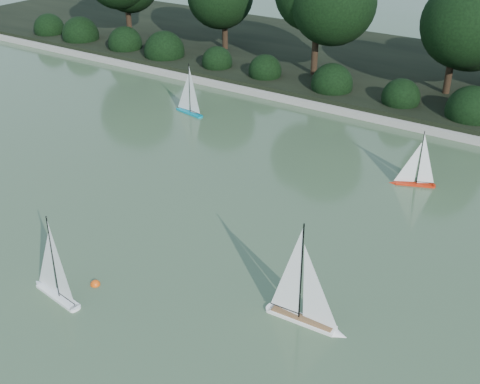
# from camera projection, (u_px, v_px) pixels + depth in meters

# --- Properties ---
(ground) EXTENTS (80.00, 80.00, 0.00)m
(ground) POSITION_uv_depth(u_px,v_px,m) (165.00, 299.00, 9.57)
(ground) COLOR #2E4227
(ground) RESTS_ON ground
(pond_coping) EXTENTS (40.00, 0.35, 0.18)m
(pond_coping) POSITION_uv_depth(u_px,v_px,m) (380.00, 119.00, 16.11)
(pond_coping) COLOR gray
(pond_coping) RESTS_ON ground
(far_bank) EXTENTS (40.00, 8.00, 0.30)m
(far_bank) POSITION_uv_depth(u_px,v_px,m) (428.00, 78.00, 19.01)
(far_bank) COLOR black
(far_bank) RESTS_ON ground
(tree_line) EXTENTS (26.31, 3.93, 4.39)m
(tree_line) POSITION_uv_depth(u_px,v_px,m) (469.00, 11.00, 16.08)
(tree_line) COLOR black
(tree_line) RESTS_ON ground
(shrub_hedge) EXTENTS (29.10, 1.10, 1.10)m
(shrub_hedge) POSITION_uv_depth(u_px,v_px,m) (394.00, 96.00, 16.60)
(shrub_hedge) COLOR black
(shrub_hedge) RESTS_ON ground
(sailboat_white_a) EXTENTS (1.18, 0.34, 1.61)m
(sailboat_white_a) POSITION_uv_depth(u_px,v_px,m) (52.00, 282.00, 9.54)
(sailboat_white_a) COLOR white
(sailboat_white_a) RESTS_ON ground
(sailboat_white_b) EXTENTS (1.34, 0.27, 1.83)m
(sailboat_white_b) POSITION_uv_depth(u_px,v_px,m) (309.00, 308.00, 8.93)
(sailboat_white_b) COLOR white
(sailboat_white_b) RESTS_ON ground
(sailboat_orange) EXTENTS (0.96, 0.50, 1.35)m
(sailboat_orange) POSITION_uv_depth(u_px,v_px,m) (412.00, 176.00, 12.88)
(sailboat_orange) COLOR red
(sailboat_orange) RESTS_ON ground
(sailboat_teal) EXTENTS (1.11, 0.38, 1.52)m
(sailboat_teal) POSITION_uv_depth(u_px,v_px,m) (187.00, 105.00, 16.63)
(sailboat_teal) COLOR #017D94
(sailboat_teal) RESTS_ON ground
(race_buoy) EXTENTS (0.16, 0.16, 0.16)m
(race_buoy) POSITION_uv_depth(u_px,v_px,m) (95.00, 285.00, 9.89)
(race_buoy) COLOR #F2500C
(race_buoy) RESTS_ON ground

